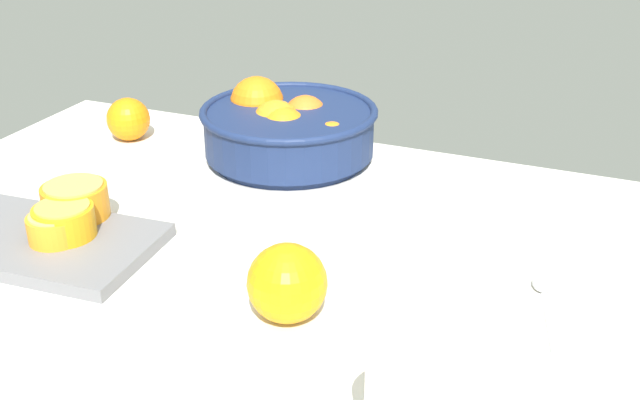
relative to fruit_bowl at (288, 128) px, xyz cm
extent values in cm
cube|color=silver|center=(19.05, -30.77, -6.48)|extent=(134.75, 84.27, 3.00)
cylinder|color=navy|center=(0.32, -0.20, -4.38)|extent=(24.39, 24.39, 1.20)
cylinder|color=navy|center=(0.32, -0.20, -0.39)|extent=(26.51, 26.51, 6.77)
torus|color=navy|center=(0.32, -0.20, 2.99)|extent=(27.71, 27.71, 1.20)
sphere|color=orange|center=(8.64, -3.03, -0.22)|extent=(6.80, 6.80, 6.80)
sphere|color=orange|center=(1.40, 3.74, 0.75)|extent=(7.20, 7.20, 7.20)
sphere|color=orange|center=(-6.98, 3.33, 2.18)|extent=(8.79, 8.79, 8.79)
sphere|color=orange|center=(-1.50, -1.05, 0.82)|extent=(7.68, 7.68, 7.68)
sphere|color=orange|center=(0.34, -2.33, 0.43)|extent=(7.46, 7.46, 7.46)
cube|color=slate|center=(-16.26, -38.42, -4.12)|extent=(29.25, 18.72, 1.71)
cylinder|color=orange|center=(-15.60, -32.13, -1.16)|extent=(8.49, 8.49, 4.23)
cylinder|color=#FAAB52|center=(-15.60, -32.13, 1.11)|extent=(7.47, 7.47, 0.30)
cylinder|color=orange|center=(-13.81, -38.35, -1.65)|extent=(6.63, 6.63, 3.23)
cylinder|color=#F8A861|center=(-13.81, -38.35, 0.11)|extent=(5.83, 5.83, 0.30)
cylinder|color=orange|center=(-13.37, -37.08, -1.33)|extent=(7.49, 7.49, 3.89)
cylinder|color=#F6B847|center=(-13.37, -37.08, 0.77)|extent=(6.59, 6.59, 0.30)
sphere|color=orange|center=(-28.05, -2.86, -1.38)|extent=(7.19, 7.19, 7.19)
sphere|color=orange|center=(18.37, -40.44, -0.68)|extent=(8.58, 8.58, 8.58)
ellipsoid|color=silver|center=(42.81, -24.11, -4.48)|extent=(2.90, 3.62, 1.00)
cylinder|color=silver|center=(44.41, -31.14, -4.63)|extent=(3.18, 11.10, 0.70)
camera|label=1|loc=(47.59, -102.34, 42.17)|focal=42.94mm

